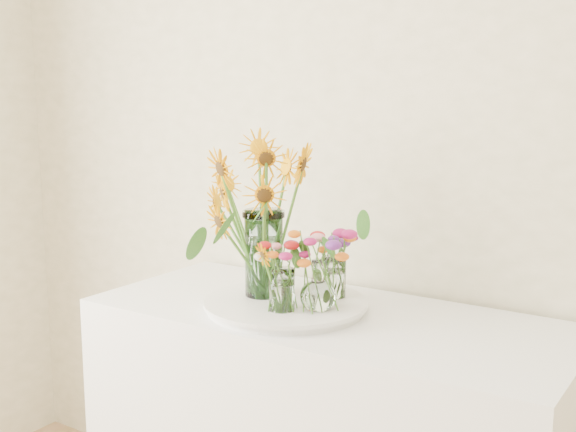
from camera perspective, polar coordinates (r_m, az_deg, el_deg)
The scene contains 9 objects.
tray at distance 2.10m, azimuth -0.18°, elevation -7.15°, with size 0.45×0.45×0.03m, color white.
mason_jar at distance 2.12m, azimuth -1.93°, elevation -2.99°, with size 0.11×0.11×0.26m, color silver.
sunflower_bouquet at distance 2.10m, azimuth -1.94°, elevation 0.10°, with size 0.70×0.70×0.49m, color #ED9B04, non-canonical shape.
small_vase_a at distance 1.99m, azimuth -0.50°, elevation -5.90°, with size 0.07×0.07×0.12m, color white.
wildflower_posy_a at distance 1.98m, azimuth -0.50°, elevation -4.65°, with size 0.18×0.18×0.21m, color orange, non-canonical shape.
small_vase_b at distance 2.00m, azimuth 2.38°, elevation -5.51°, with size 0.10×0.10×0.14m, color white, non-canonical shape.
wildflower_posy_b at distance 1.99m, azimuth 2.39°, elevation -4.26°, with size 0.23×0.23×0.23m, color orange, non-canonical shape.
small_vase_c at distance 2.13m, azimuth 3.63°, elevation -4.89°, with size 0.07×0.07×0.12m, color white.
wildflower_posy_c at distance 2.12m, azimuth 3.64°, elevation -3.71°, with size 0.19×0.19×0.21m, color orange, non-canonical shape.
Camera 1 is at (0.65, 0.20, 1.53)m, focal length 45.00 mm.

